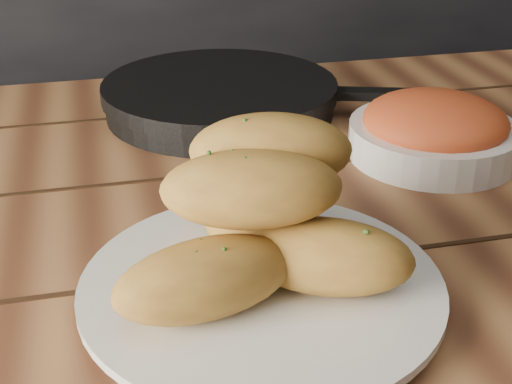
{
  "coord_description": "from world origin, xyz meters",
  "views": [
    {
      "loc": [
        -0.47,
        0.08,
        1.1
      ],
      "look_at": [
        -0.36,
        0.57,
        0.84
      ],
      "focal_mm": 50.0,
      "sensor_mm": 36.0,
      "label": 1
    }
  ],
  "objects_px": {
    "plate": "(262,289)",
    "table": "(202,300)",
    "bread_rolls": "(259,220)",
    "skillet": "(221,97)",
    "bowl": "(434,130)"
  },
  "relations": [
    {
      "from": "plate",
      "to": "bowl",
      "type": "bearing_deg",
      "value": 41.41
    },
    {
      "from": "bread_rolls",
      "to": "bowl",
      "type": "distance_m",
      "value": 0.36
    },
    {
      "from": "bowl",
      "to": "bread_rolls",
      "type": "bearing_deg",
      "value": -139.09
    },
    {
      "from": "plate",
      "to": "bowl",
      "type": "distance_m",
      "value": 0.36
    },
    {
      "from": "skillet",
      "to": "bowl",
      "type": "relative_size",
      "value": 2.23
    },
    {
      "from": "bread_rolls",
      "to": "skillet",
      "type": "height_order",
      "value": "bread_rolls"
    },
    {
      "from": "plate",
      "to": "bread_rolls",
      "type": "relative_size",
      "value": 1.2
    },
    {
      "from": "bread_rolls",
      "to": "skillet",
      "type": "xyz_separation_m",
      "value": [
        0.05,
        0.43,
        -0.05
      ]
    },
    {
      "from": "plate",
      "to": "table",
      "type": "bearing_deg",
      "value": 101.72
    },
    {
      "from": "bread_rolls",
      "to": "bowl",
      "type": "xyz_separation_m",
      "value": [
        0.27,
        0.23,
        -0.04
      ]
    },
    {
      "from": "table",
      "to": "plate",
      "type": "height_order",
      "value": "plate"
    },
    {
      "from": "plate",
      "to": "skillet",
      "type": "height_order",
      "value": "skillet"
    },
    {
      "from": "table",
      "to": "plate",
      "type": "relative_size",
      "value": 4.64
    },
    {
      "from": "plate",
      "to": "skillet",
      "type": "distance_m",
      "value": 0.44
    },
    {
      "from": "table",
      "to": "bread_rolls",
      "type": "relative_size",
      "value": 5.54
    }
  ]
}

